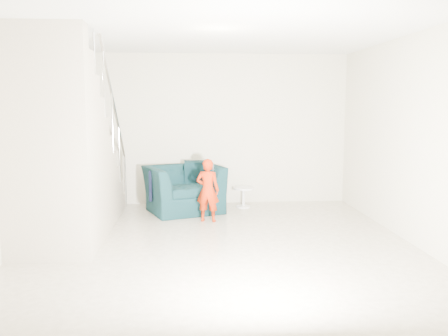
{
  "coord_description": "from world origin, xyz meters",
  "views": [
    {
      "loc": [
        -0.36,
        -5.83,
        1.79
      ],
      "look_at": [
        0.15,
        1.2,
        0.85
      ],
      "focal_mm": 38.0,
      "sensor_mm": 36.0,
      "label": 1
    }
  ],
  "objects_px": {
    "toddler": "(208,190)",
    "side_table": "(243,194)",
    "armchair": "(184,189)",
    "staircase": "(67,169)"
  },
  "relations": [
    {
      "from": "toddler",
      "to": "side_table",
      "type": "relative_size",
      "value": 2.71
    },
    {
      "from": "armchair",
      "to": "staircase",
      "type": "distance_m",
      "value": 2.22
    },
    {
      "from": "toddler",
      "to": "staircase",
      "type": "relative_size",
      "value": 0.27
    },
    {
      "from": "side_table",
      "to": "staircase",
      "type": "relative_size",
      "value": 0.1
    },
    {
      "from": "armchair",
      "to": "side_table",
      "type": "xyz_separation_m",
      "value": [
        1.04,
        0.24,
        -0.14
      ]
    },
    {
      "from": "armchair",
      "to": "side_table",
      "type": "bearing_deg",
      "value": -7.98
    },
    {
      "from": "toddler",
      "to": "side_table",
      "type": "height_order",
      "value": "toddler"
    },
    {
      "from": "armchair",
      "to": "side_table",
      "type": "distance_m",
      "value": 1.07
    },
    {
      "from": "toddler",
      "to": "staircase",
      "type": "bearing_deg",
      "value": 36.96
    },
    {
      "from": "armchair",
      "to": "staircase",
      "type": "xyz_separation_m",
      "value": [
        -1.53,
        -1.51,
        0.56
      ]
    }
  ]
}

